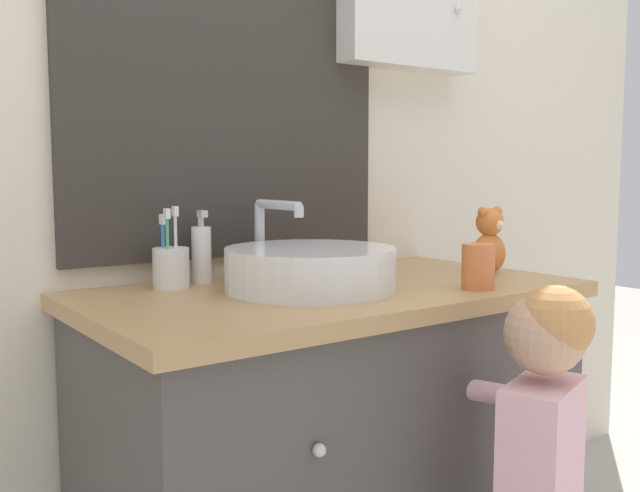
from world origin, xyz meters
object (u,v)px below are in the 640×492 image
(soap_dispenser, at_px, (201,253))
(sink_basin, at_px, (310,267))
(child_figure, at_px, (540,467))
(drinking_cup, at_px, (478,267))
(teddy_bear, at_px, (489,242))
(toothbrush_holder, at_px, (171,266))

(soap_dispenser, bearing_deg, sink_basin, -57.09)
(child_figure, distance_m, drinking_cup, 0.43)
(sink_basin, bearing_deg, teddy_bear, -7.42)
(soap_dispenser, xyz_separation_m, drinking_cup, (0.45, -0.43, -0.02))
(soap_dispenser, height_order, drinking_cup, soap_dispenser)
(sink_basin, relative_size, teddy_bear, 2.49)
(sink_basin, height_order, child_figure, sink_basin)
(toothbrush_holder, bearing_deg, drinking_cup, -37.26)
(sink_basin, relative_size, toothbrush_holder, 2.34)
(toothbrush_holder, height_order, teddy_bear, toothbrush_holder)
(soap_dispenser, bearing_deg, teddy_bear, -24.09)
(teddy_bear, xyz_separation_m, drinking_cup, (-0.20, -0.14, -0.03))
(sink_basin, relative_size, drinking_cup, 4.25)
(sink_basin, distance_m, child_figure, 0.60)
(drinking_cup, bearing_deg, soap_dispenser, 135.88)
(toothbrush_holder, xyz_separation_m, drinking_cup, (0.53, -0.41, 0.00))
(sink_basin, relative_size, child_figure, 0.50)
(child_figure, bearing_deg, drinking_cup, 69.40)
(soap_dispenser, height_order, child_figure, soap_dispenser)
(child_figure, bearing_deg, teddy_bear, 52.80)
(toothbrush_holder, distance_m, soap_dispenser, 0.09)
(toothbrush_holder, relative_size, drinking_cup, 1.81)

